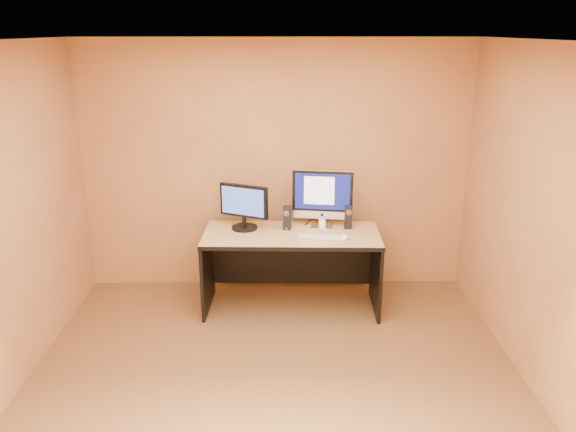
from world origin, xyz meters
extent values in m
plane|color=brown|center=(0.00, 0.00, 0.00)|extent=(4.00, 4.00, 0.00)
plane|color=white|center=(0.00, 0.00, 2.60)|extent=(4.00, 4.00, 0.00)
cube|color=silver|center=(0.44, 1.28, 0.80)|extent=(0.47, 0.21, 0.02)
ellipsoid|color=white|center=(0.66, 1.28, 0.81)|extent=(0.07, 0.11, 0.04)
cylinder|color=black|center=(0.42, 1.71, 0.79)|extent=(0.05, 0.23, 0.01)
cylinder|color=black|center=(0.33, 1.74, 0.79)|extent=(0.08, 0.18, 0.01)
camera|label=1|loc=(0.05, -3.68, 2.68)|focal=35.00mm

